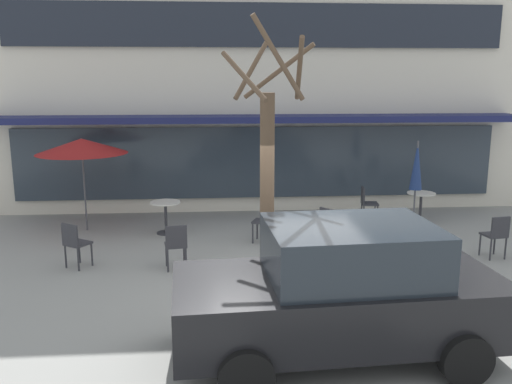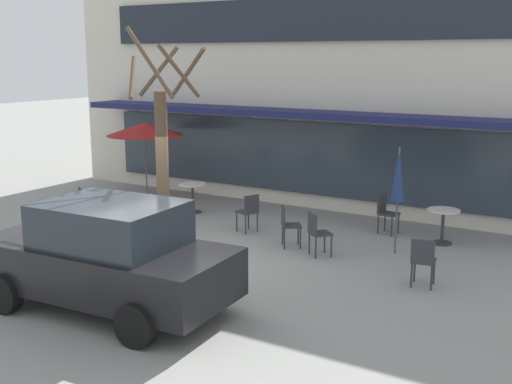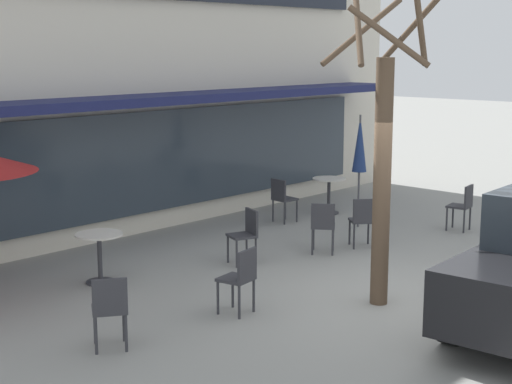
{
  "view_description": "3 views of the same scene",
  "coord_description": "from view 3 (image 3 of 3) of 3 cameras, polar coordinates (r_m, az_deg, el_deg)",
  "views": [
    {
      "loc": [
        -1.16,
        -8.4,
        3.56
      ],
      "look_at": [
        -0.26,
        3.35,
        1.08
      ],
      "focal_mm": 38.0,
      "sensor_mm": 36.0,
      "label": 1
    },
    {
      "loc": [
        7.5,
        -9.01,
        3.97
      ],
      "look_at": [
        0.44,
        2.55,
        1.1
      ],
      "focal_mm": 45.0,
      "sensor_mm": 36.0,
      "label": 2
    },
    {
      "loc": [
        -9.06,
        -5.39,
        3.46
      ],
      "look_at": [
        0.29,
        3.19,
        1.12
      ],
      "focal_mm": 55.0,
      "sensor_mm": 36.0,
      "label": 3
    }
  ],
  "objects": [
    {
      "name": "ground_plane",
      "position": [
        11.09,
        11.29,
        -7.94
      ],
      "size": [
        80.0,
        80.0,
        0.0
      ],
      "primitive_type": "plane",
      "color": "gray"
    },
    {
      "name": "building_facade",
      "position": [
        17.82,
        -17.19,
        9.78
      ],
      "size": [
        16.03,
        9.1,
        6.79
      ],
      "color": "beige",
      "rests_on": "ground"
    },
    {
      "name": "cafe_table_near_wall",
      "position": [
        16.61,
        5.32,
        0.19
      ],
      "size": [
        0.7,
        0.7,
        0.76
      ],
      "color": "#333338",
      "rests_on": "ground"
    },
    {
      "name": "cafe_table_streetside",
      "position": [
        11.87,
        -11.32,
        -4.12
      ],
      "size": [
        0.7,
        0.7,
        0.76
      ],
      "color": "#333338",
      "rests_on": "ground"
    },
    {
      "name": "patio_umbrella_cream_folded",
      "position": [
        15.24,
        7.56,
        3.45
      ],
      "size": [
        0.28,
        0.28,
        2.2
      ],
      "color": "#4C4C51",
      "rests_on": "ground"
    },
    {
      "name": "cafe_chair_0",
      "position": [
        10.3,
        -1.13,
        -6.1
      ],
      "size": [
        0.46,
        0.46,
        0.89
      ],
      "color": "#333338",
      "rests_on": "ground"
    },
    {
      "name": "cafe_chair_1",
      "position": [
        12.69,
        -0.74,
        -2.92
      ],
      "size": [
        0.52,
        0.52,
        0.89
      ],
      "color": "#333338",
      "rests_on": "ground"
    },
    {
      "name": "cafe_chair_2",
      "position": [
        15.67,
        1.92,
        -0.35
      ],
      "size": [
        0.44,
        0.44,
        0.89
      ],
      "color": "#333338",
      "rests_on": "ground"
    },
    {
      "name": "cafe_chair_3",
      "position": [
        13.81,
        7.77,
        -1.92
      ],
      "size": [
        0.56,
        0.56,
        0.89
      ],
      "color": "#333338",
      "rests_on": "ground"
    },
    {
      "name": "cafe_chair_4",
      "position": [
        13.32,
        4.9,
        -2.32
      ],
      "size": [
        0.56,
        0.56,
        0.89
      ],
      "color": "#333338",
      "rests_on": "ground"
    },
    {
      "name": "cafe_chair_5",
      "position": [
        15.47,
        14.82,
        -0.84
      ],
      "size": [
        0.46,
        0.46,
        0.89
      ],
      "color": "#333338",
      "rests_on": "ground"
    },
    {
      "name": "cafe_chair_6",
      "position": [
        9.26,
        -10.59,
        -8.21
      ],
      "size": [
        0.56,
        0.56,
        0.89
      ],
      "color": "#333338",
      "rests_on": "ground"
    },
    {
      "name": "street_tree",
      "position": [
        10.57,
        9.23,
        2.61
      ],
      "size": [
        1.58,
        1.58,
        4.5
      ],
      "color": "brown",
      "rests_on": "ground"
    }
  ]
}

